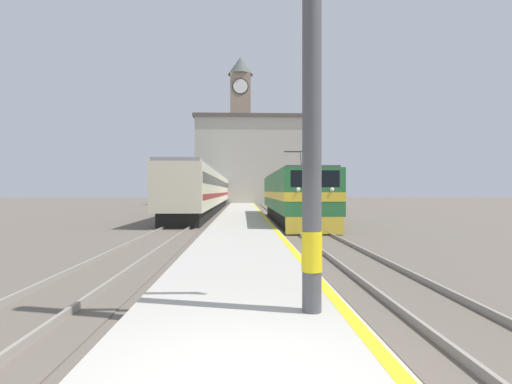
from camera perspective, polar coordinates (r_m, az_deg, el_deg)
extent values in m
plane|color=#60564C|center=(33.78, -1.99, -3.44)|extent=(200.00, 200.00, 0.00)
cube|color=#ADA89E|center=(28.78, -1.99, -3.75)|extent=(3.42, 140.00, 0.31)
cube|color=yellow|center=(28.81, 1.11, -3.43)|extent=(0.20, 140.00, 0.00)
cube|color=#60564C|center=(28.99, 4.79, -4.01)|extent=(2.83, 140.00, 0.02)
cube|color=gray|center=(28.91, 3.38, -3.86)|extent=(0.07, 140.00, 0.14)
cube|color=gray|center=(29.08, 6.20, -3.84)|extent=(0.07, 140.00, 0.14)
cube|color=#60564C|center=(29.02, -9.17, -4.01)|extent=(2.83, 140.00, 0.02)
cube|color=gray|center=(29.11, -10.57, -3.84)|extent=(0.07, 140.00, 0.14)
cube|color=gray|center=(28.93, -7.75, -3.86)|extent=(0.07, 140.00, 0.14)
cube|color=black|center=(27.10, 5.26, -3.37)|extent=(2.46, 15.32, 0.90)
cube|color=#286B38|center=(27.05, 5.26, 0.05)|extent=(2.90, 16.65, 2.34)
cube|color=gold|center=(27.05, 5.26, -0.44)|extent=(2.92, 16.67, 0.44)
cube|color=gold|center=(19.04, 8.37, -4.74)|extent=(2.75, 0.30, 0.81)
cube|color=black|center=(18.89, 8.42, 1.88)|extent=(2.32, 0.12, 0.80)
sphere|color=white|center=(18.71, 6.04, 0.36)|extent=(0.20, 0.20, 0.20)
sphere|color=white|center=(19.00, 10.81, 0.35)|extent=(0.20, 0.20, 0.20)
cube|color=#4C4C51|center=(27.08, 5.26, 2.65)|extent=(2.61, 15.82, 0.12)
cylinder|color=#333333|center=(22.65, 6.71, 4.56)|extent=(0.06, 0.63, 1.03)
cylinder|color=#333333|center=(23.34, 6.45, 4.43)|extent=(0.06, 0.63, 1.03)
cube|color=#262626|center=(23.04, 6.57, 5.73)|extent=(2.03, 0.08, 0.06)
cube|color=black|center=(42.31, -6.89, -2.10)|extent=(2.46, 39.51, 0.90)
cube|color=beige|center=(42.28, -6.89, 0.43)|extent=(2.90, 41.16, 2.84)
cube|color=black|center=(42.29, -6.89, 1.20)|extent=(2.92, 40.34, 0.64)
cube|color=maroon|center=(42.28, -6.89, -0.34)|extent=(2.92, 40.34, 0.36)
cube|color=gray|center=(42.32, -6.89, 2.49)|extent=(2.67, 41.16, 0.20)
cylinder|color=#4C4C51|center=(6.45, 7.99, 21.22)|extent=(0.29, 0.29, 8.25)
cylinder|color=yellow|center=(6.09, 7.97, -8.41)|extent=(0.31, 0.31, 0.60)
cube|color=gray|center=(70.10, -2.23, 7.58)|extent=(3.48, 3.48, 22.33)
cylinder|color=black|center=(70.05, -2.24, 14.86)|extent=(2.74, 0.06, 2.74)
cylinder|color=white|center=(70.02, -2.24, 14.87)|extent=(2.44, 0.10, 2.44)
cone|color=#47514C|center=(72.85, -2.23, 17.55)|extent=(4.35, 4.35, 3.13)
cube|color=#B7B2A3|center=(63.28, -0.03, 4.18)|extent=(18.33, 8.41, 13.10)
cube|color=#564C47|center=(64.12, -0.03, 10.25)|extent=(18.93, 9.01, 0.50)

